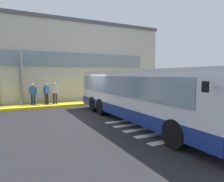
{
  "coord_description": "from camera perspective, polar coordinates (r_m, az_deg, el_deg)",
  "views": [
    {
      "loc": [
        -4.51,
        -11.63,
        2.47
      ],
      "look_at": [
        0.95,
        -0.83,
        1.5
      ],
      "focal_mm": 32.39,
      "sensor_mm": 36.0,
      "label": 1
    }
  ],
  "objects": [
    {
      "name": "passenger_at_curb_edge",
      "position": [
        16.73,
        -15.81,
        -0.24
      ],
      "size": [
        0.56,
        0.46,
        1.68
      ],
      "color": "#2D2D33",
      "rests_on": "boarding_curb"
    },
    {
      "name": "passenger_by_doorway",
      "position": [
        16.64,
        -18.05,
        -0.44
      ],
      "size": [
        0.5,
        0.4,
        1.68
      ],
      "color": "#2D2D33",
      "rests_on": "boarding_curb"
    },
    {
      "name": "bay_paint_stripes",
      "position": [
        10.18,
        14.16,
        -9.58
      ],
      "size": [
        4.4,
        3.96,
        0.01
      ],
      "color": "silver",
      "rests_on": "ground"
    },
    {
      "name": "bus_main_foreground",
      "position": [
        10.75,
        7.93,
        -1.52
      ],
      "size": [
        3.22,
        11.9,
        2.7
      ],
      "color": "silver",
      "rests_on": "ground"
    },
    {
      "name": "safety_bollard_yellow",
      "position": [
        17.01,
        -1.24,
        -2.24
      ],
      "size": [
        0.18,
        0.18,
        0.9
      ],
      "primitive_type": "cylinder",
      "color": "yellow",
      "rests_on": "ground"
    },
    {
      "name": "entry_support_column",
      "position": [
        17.05,
        -24.36,
        3.01
      ],
      "size": [
        0.28,
        0.28,
        3.95
      ],
      "primitive_type": "cylinder",
      "color": "slate",
      "rests_on": "boarding_curb"
    },
    {
      "name": "ground_plane",
      "position": [
        12.72,
        -5.57,
        -6.69
      ],
      "size": [
        80.0,
        90.0,
        0.02
      ],
      "primitive_type": "cube",
      "color": "#232326",
      "rests_on": "ground"
    },
    {
      "name": "boarding_curb",
      "position": [
        17.2,
        -11.41,
        -3.51
      ],
      "size": [
        23.33,
        2.0,
        0.15
      ],
      "primitive_type": "cube",
      "color": "yellow",
      "rests_on": "ground"
    },
    {
      "name": "terminal_building",
      "position": [
        23.56,
        -17.61,
        7.39
      ],
      "size": [
        21.13,
        13.8,
        7.44
      ],
      "color": "beige",
      "rests_on": "ground"
    },
    {
      "name": "passenger_near_column",
      "position": [
        16.63,
        -21.41,
        -0.53
      ],
      "size": [
        0.53,
        0.37,
        1.68
      ],
      "color": "#1E2338",
      "rests_on": "boarding_curb"
    }
  ]
}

